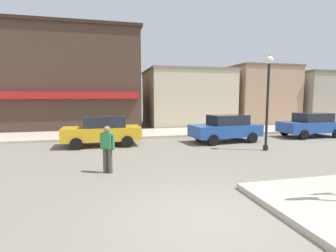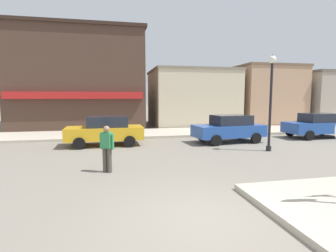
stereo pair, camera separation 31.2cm
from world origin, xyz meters
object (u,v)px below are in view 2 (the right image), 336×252
parked_car_nearest (105,130)px  parked_car_second (229,128)px  lamp_post (271,89)px  pedestrian_crossing_near (107,147)px  parked_car_third (317,125)px

parked_car_nearest → parked_car_second: size_ratio=0.97×
lamp_post → parked_car_nearest: (-7.71, 3.12, -2.15)m
parked_car_nearest → pedestrian_crossing_near: pedestrian_crossing_near is taller
parked_car_second → pedestrian_crossing_near: pedestrian_crossing_near is taller
parked_car_second → pedestrian_crossing_near: bearing=-144.7°
lamp_post → parked_car_nearest: lamp_post is taller
parked_car_nearest → lamp_post: bearing=-22.0°
parked_car_third → pedestrian_crossing_near: (-12.90, -5.18, 0.06)m
parked_car_nearest → parked_car_third: size_ratio=1.00×
parked_car_second → parked_car_third: 6.22m
parked_car_nearest → parked_car_third: 13.09m
parked_car_nearest → pedestrian_crossing_near: (0.19, -5.20, 0.06)m
lamp_post → pedestrian_crossing_near: 8.07m
lamp_post → pedestrian_crossing_near: lamp_post is taller
parked_car_second → parked_car_nearest: bearing=176.3°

